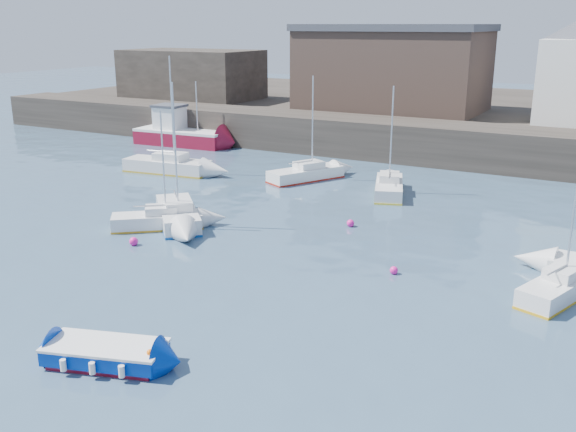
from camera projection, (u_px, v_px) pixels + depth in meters
The scene contains 16 objects.
water at pixel (115, 350), 21.30m from camera, with size 220.00×220.00×0.00m, color #2D4760.
quay_wall at pixel (428, 142), 50.30m from camera, with size 90.00×5.00×3.00m, color #28231E.
land_strip at pixel (480, 116), 65.47m from camera, with size 90.00×32.00×2.80m, color #28231E.
warehouse at pixel (393, 67), 58.31m from camera, with size 16.40×10.40×7.60m.
bldg_west at pixel (192, 74), 67.94m from camera, with size 14.00×8.00×5.00m.
blue_dinghy at pixel (106, 353), 20.29m from camera, with size 4.12×2.70×0.72m.
fishing_boat at pixel (180, 132), 57.39m from camera, with size 8.74×3.80×5.66m.
sailboat_a at pixel (158, 220), 33.97m from camera, with size 4.66×4.15×6.18m.
sailboat_b at pixel (178, 214), 34.90m from camera, with size 5.44×5.56×7.59m.
sailboat_c at pixel (559, 287), 25.23m from camera, with size 2.82×4.71×5.91m.
sailboat_e at pixel (168, 165), 46.61m from camera, with size 6.65×2.83×8.30m.
sailboat_f at pixel (389, 187), 40.67m from camera, with size 3.28×5.45×6.76m.
sailboat_h at pixel (306, 173), 44.44m from camera, with size 4.10×5.70×7.09m.
buoy_near at pixel (134, 245), 31.40m from camera, with size 0.43×0.43×0.43m, color #FF1996.
buoy_mid at pixel (394, 274), 27.80m from camera, with size 0.36×0.36×0.36m, color #FF1996.
buoy_far at pixel (350, 226), 34.32m from camera, with size 0.40×0.40×0.40m, color #FF1996.
Camera 1 is at (14.20, -14.03, 10.39)m, focal length 40.00 mm.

